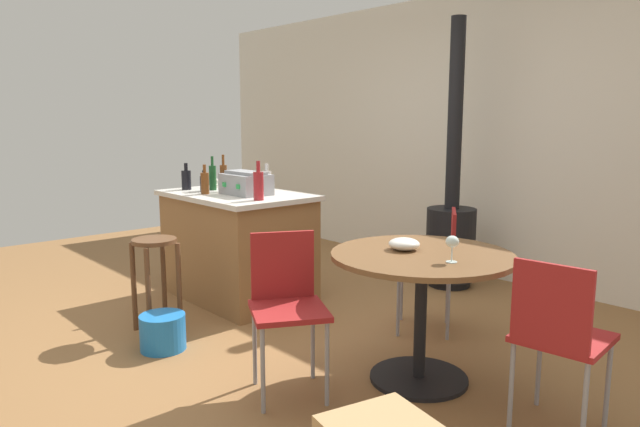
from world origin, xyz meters
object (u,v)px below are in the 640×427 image
kitchen_island (238,245)px  serving_bowl (404,244)px  folding_chair_left (558,332)px  bottle_1 (205,183)px  folding_chair_far (287,299)px  bottle_6 (259,185)px  folding_chair_near (435,260)px  cup_0 (239,183)px  bottle_0 (204,183)px  wood_stove (451,225)px  bottle_3 (267,180)px  plastic_bucket (163,332)px  dining_table (421,283)px  toolbox (246,183)px  wooden_stool (155,266)px  cup_1 (215,184)px  bottle_4 (186,179)px  wine_glass (452,243)px  bottle_2 (213,177)px  bottle_5 (224,177)px

kitchen_island → serving_bowl: size_ratio=7.07×
folding_chair_left → bottle_1: (-2.95, -0.13, 0.47)m
folding_chair_far → bottle_6: 1.39m
serving_bowl → folding_chair_near: bearing=113.8°
cup_0 → folding_chair_near: bearing=12.6°
bottle_0 → serving_bowl: bottle_0 is taller
bottle_6 → kitchen_island: bearing=166.0°
folding_chair_near → wood_stove: wood_stove is taller
bottle_3 → plastic_bucket: (0.57, -1.29, -0.87)m
dining_table → plastic_bucket: size_ratio=3.47×
toolbox → plastic_bucket: 1.42m
dining_table → bottle_6: size_ratio=3.48×
serving_bowl → toolbox: bearing=175.8°
kitchen_island → toolbox: size_ratio=3.21×
wooden_stool → cup_1: size_ratio=5.93×
serving_bowl → bottle_1: bearing=-177.0°
kitchen_island → serving_bowl: kitchen_island is taller
folding_chair_left → bottle_1: 2.99m
bottle_1 → bottle_3: size_ratio=1.04×
bottle_4 → wine_glass: 2.75m
kitchen_island → folding_chair_left: bearing=-2.1°
bottle_4 → toolbox: bearing=17.8°
bottle_0 → bottle_1: (0.15, -0.08, 0.02)m
kitchen_island → bottle_2: size_ratio=4.36×
bottle_1 → bottle_4: bearing=174.4°
wood_stove → cup_0: bearing=-130.9°
kitchen_island → plastic_bucket: bearing=-58.5°
bottle_3 → cup_1: bearing=-151.1°
dining_table → folding_chair_left: size_ratio=1.19×
kitchen_island → folding_chair_left: 2.84m
folding_chair_far → bottle_2: bottle_2 is taller
bottle_4 → serving_bowl: (2.39, 0.07, -0.19)m
folding_chair_near → bottle_0: 2.05m
bottle_4 → serving_bowl: size_ratio=1.28×
bottle_4 → serving_bowl: bottle_4 is taller
kitchen_island → wood_stove: size_ratio=0.54×
plastic_bucket → dining_table: bearing=32.4°
kitchen_island → folding_chair_near: (1.60, 0.60, 0.07)m
wooden_stool → bottle_1: (-0.39, 0.65, 0.51)m
wood_stove → cup_1: bearing=-131.1°
wine_glass → kitchen_island: bearing=175.7°
bottle_5 → serving_bowl: 2.06m
wood_stove → bottle_3: size_ratio=10.16×
bottle_3 → dining_table: bearing=-11.2°
wood_stove → plastic_bucket: bearing=-98.0°
folding_chair_near → bottle_0: bottle_0 is taller
serving_bowl → plastic_bucket: bearing=-145.6°
kitchen_island → cup_1: 0.63m
kitchen_island → plastic_bucket: size_ratio=4.26×
bottle_0 → plastic_bucket: bearing=-44.5°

